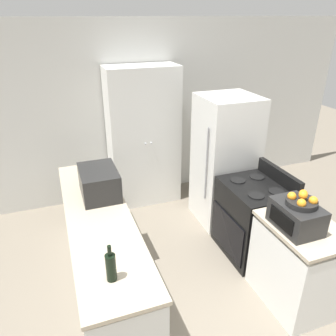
# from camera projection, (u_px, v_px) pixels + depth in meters

# --- Properties ---
(wall_back) EXTENTS (7.00, 0.06, 2.60)m
(wall_back) POSITION_uv_depth(u_px,v_px,m) (134.00, 113.00, 4.83)
(wall_back) COLOR silver
(wall_back) RESTS_ON ground_plane
(counter_left) EXTENTS (0.60, 2.46, 0.89)m
(counter_left) POSITION_uv_depth(u_px,v_px,m) (102.00, 252.00, 3.33)
(counter_left) COLOR silver
(counter_left) RESTS_ON ground_plane
(counter_right) EXTENTS (0.60, 0.79, 0.89)m
(counter_right) POSITION_uv_depth(u_px,v_px,m) (297.00, 265.00, 3.16)
(counter_right) COLOR silver
(counter_right) RESTS_ON ground_plane
(pantry_cabinet) EXTENTS (1.00, 0.50, 2.02)m
(pantry_cabinet) POSITION_uv_depth(u_px,v_px,m) (144.00, 138.00, 4.73)
(pantry_cabinet) COLOR white
(pantry_cabinet) RESTS_ON ground_plane
(stove) EXTENTS (0.66, 0.77, 1.05)m
(stove) POSITION_uv_depth(u_px,v_px,m) (252.00, 219.00, 3.84)
(stove) COLOR black
(stove) RESTS_ON ground_plane
(refrigerator) EXTENTS (0.72, 0.70, 1.73)m
(refrigerator) POSITION_uv_depth(u_px,v_px,m) (225.00, 161.00, 4.33)
(refrigerator) COLOR white
(refrigerator) RESTS_ON ground_plane
(microwave) EXTENTS (0.38, 0.53, 0.29)m
(microwave) POSITION_uv_depth(u_px,v_px,m) (99.00, 182.00, 3.42)
(microwave) COLOR black
(microwave) RESTS_ON counter_left
(wine_bottle) EXTENTS (0.08, 0.08, 0.30)m
(wine_bottle) POSITION_uv_depth(u_px,v_px,m) (111.00, 267.00, 2.32)
(wine_bottle) COLOR black
(wine_bottle) RESTS_ON counter_left
(toaster_oven) EXTENTS (0.32, 0.43, 0.24)m
(toaster_oven) POSITION_uv_depth(u_px,v_px,m) (296.00, 216.00, 2.89)
(toaster_oven) COLOR black
(toaster_oven) RESTS_ON counter_right
(fruit_bowl) EXTENTS (0.27, 0.27, 0.14)m
(fruit_bowl) POSITION_uv_depth(u_px,v_px,m) (302.00, 201.00, 2.81)
(fruit_bowl) COLOR black
(fruit_bowl) RESTS_ON toaster_oven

